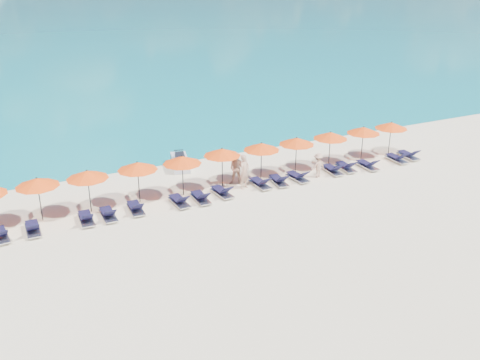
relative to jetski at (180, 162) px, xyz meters
name	(u,v)px	position (x,y,z in m)	size (l,w,h in m)	color
ground	(268,224)	(1.06, -9.18, -0.38)	(1400.00, 1400.00, 0.00)	beige
jetski	(180,162)	(0.00, 0.00, 0.00)	(1.57, 2.72, 0.91)	silver
beachgoer_a	(244,172)	(2.07, -4.71, 0.62)	(0.72, 0.47, 1.98)	tan
beachgoer_b	(237,169)	(1.95, -4.03, 0.57)	(0.92, 0.53, 1.90)	tan
beachgoer_c	(318,165)	(6.69, -5.14, 0.36)	(0.95, 0.44, 1.47)	tan
umbrella_1	(37,182)	(-8.65, -3.92, 1.64)	(2.10, 2.10, 2.28)	black
umbrella_2	(87,175)	(-6.30, -3.98, 1.64)	(2.10, 2.10, 2.28)	black
umbrella_3	(137,166)	(-3.73, -3.91, 1.64)	(2.10, 2.10, 2.28)	black
umbrella_4	(182,160)	(-1.33, -4.06, 1.64)	(2.10, 2.10, 2.28)	black
umbrella_5	(222,152)	(1.11, -3.85, 1.64)	(2.10, 2.10, 2.28)	black
umbrella_6	(261,147)	(3.53, -3.96, 1.64)	(2.10, 2.10, 2.28)	black
umbrella_7	(297,141)	(5.88, -3.99, 1.64)	(2.10, 2.10, 2.28)	black
umbrella_8	(330,135)	(8.32, -3.95, 1.64)	(2.10, 2.10, 2.28)	black
umbrella_9	(364,130)	(10.83, -3.95, 1.64)	(2.10, 2.10, 2.28)	black
umbrella_10	(391,125)	(13.12, -3.90, 1.64)	(2.10, 2.10, 2.28)	black
lounger_1	(0,235)	(-10.62, -5.13, -0.14)	(0.77, 1.75, 0.66)	silver
lounger_2	(33,228)	(-9.23, -5.12, -0.14)	(0.65, 1.71, 0.66)	silver
lounger_3	(86,218)	(-6.77, -5.13, -0.14)	(0.70, 1.73, 0.66)	silver
lounger_4	(108,214)	(-5.70, -5.15, -0.14)	(0.64, 1.71, 0.66)	silver
lounger_5	(136,208)	(-4.28, -5.05, -0.14)	(0.70, 1.73, 0.66)	silver
lounger_6	(179,201)	(-1.99, -5.22, -0.14)	(0.72, 1.73, 0.66)	silver
lounger_7	(201,197)	(-0.82, -5.30, -0.14)	(0.66, 1.71, 0.66)	silver
lounger_8	(222,192)	(0.51, -5.11, -0.14)	(0.77, 1.75, 0.66)	silver
lounger_9	(260,183)	(2.95, -4.94, -0.14)	(0.69, 1.72, 0.66)	silver
lounger_10	(279,180)	(4.09, -5.07, -0.14)	(0.79, 1.75, 0.66)	silver
lounger_11	(298,177)	(5.37, -5.05, -0.14)	(0.76, 1.75, 0.66)	silver
lounger_12	(333,169)	(7.87, -5.01, -0.14)	(0.76, 1.75, 0.66)	silver
lounger_13	(346,167)	(8.88, -4.96, -0.14)	(0.77, 1.75, 0.66)	silver
lounger_14	(368,165)	(10.26, -5.30, -0.14)	(0.65, 1.71, 0.66)	silver
lounger_15	(397,158)	(12.71, -5.16, -0.14)	(0.68, 1.72, 0.66)	silver
lounger_16	(409,155)	(13.83, -5.01, -0.14)	(0.73, 1.74, 0.66)	silver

